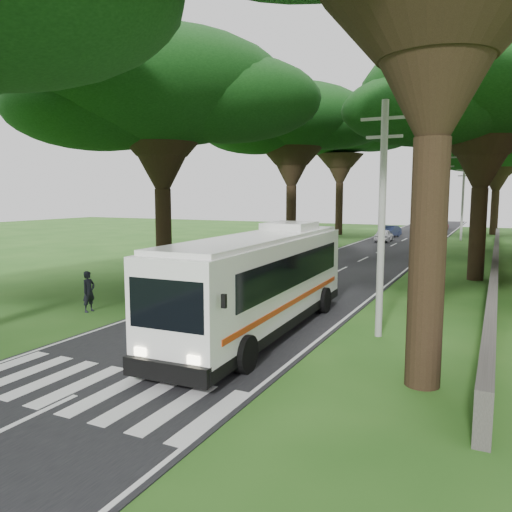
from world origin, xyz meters
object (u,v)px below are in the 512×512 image
pole_near (382,216)px  coach_bus (262,280)px  pole_mid (443,205)px  distant_car_a (384,235)px  distant_car_c (440,224)px  distant_car_b (390,231)px  pole_far (463,201)px  pedestrian (89,291)px

pole_near → coach_bus: bearing=-161.5°
pole_mid → distant_car_a: (-7.03, 14.83, -3.51)m
pole_mid → distant_car_c: 37.87m
distant_car_a → distant_car_b: (-0.55, 5.66, 0.01)m
pole_mid → distant_car_a: bearing=115.4°
distant_car_a → distant_car_b: size_ratio=0.96×
pole_far → distant_car_a: size_ratio=2.12×
coach_bus → distant_car_a: size_ratio=3.15×
distant_car_b → distant_car_c: (3.74, 17.02, 0.00)m
pole_mid → pole_near: bearing=-90.0°
pole_mid → pedestrian: bearing=-118.4°
pole_near → pole_mid: same height
pole_near → distant_car_b: bearing=100.6°
distant_car_a → distant_car_c: size_ratio=0.84×
pedestrian → coach_bus: bearing=-86.6°
coach_bus → pedestrian: coach_bus is taller
coach_bus → pole_mid: bearing=77.6°
pole_far → distant_car_b: bearing=176.3°
distant_car_a → distant_car_b: bearing=-85.4°
pole_near → coach_bus: (-3.89, -1.30, -2.30)m
pedestrian → distant_car_a: bearing=-6.6°
pole_near → distant_car_b: 41.34m
pole_mid → pole_far: same height
pole_far → distant_car_a: (-7.03, -5.17, -3.51)m
pole_far → distant_car_b: size_ratio=2.02×
pole_far → pedestrian: bearing=-105.7°
pedestrian → pole_near: bearing=-81.2°
pole_far → coach_bus: (-3.89, -41.30, -2.30)m
pole_near → coach_bus: pole_near is taller
distant_car_c → coach_bus: bearing=78.4°
pole_mid → coach_bus: 21.77m
coach_bus → distant_car_a: coach_bus is taller
distant_car_c → pole_mid: bearing=84.3°
pole_far → distant_car_c: 18.27m
pole_far → coach_bus: bearing=-95.4°
pole_mid → distant_car_b: 22.13m
distant_car_b → pedestrian: pedestrian is taller
pole_near → pole_mid: size_ratio=1.00×
pole_near → pedestrian: (-11.72, -1.68, -3.32)m
pole_near → pedestrian: 12.30m
pole_mid → coach_bus: pole_mid is taller
coach_bus → distant_car_a: (-3.15, 36.13, -1.20)m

